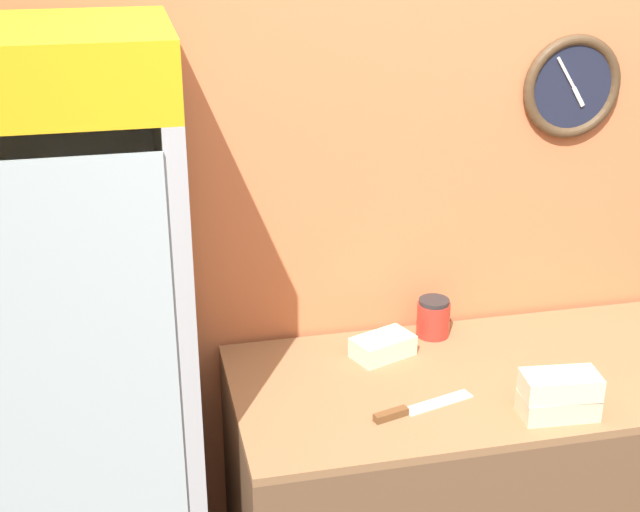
{
  "coord_description": "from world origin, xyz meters",
  "views": [
    {
      "loc": [
        -1.02,
        -1.26,
        2.28
      ],
      "look_at": [
        -0.53,
        0.95,
        1.34
      ],
      "focal_mm": 50.0,
      "sensor_mm": 36.0,
      "label": 1
    }
  ],
  "objects_px": {
    "sandwich_stack_middle": "(560,385)",
    "chefs_knife": "(410,410)",
    "beverage_cooler": "(62,362)",
    "sandwich_flat_left": "(383,346)",
    "sandwich_stack_bottom": "(558,405)",
    "condiment_jar": "(433,318)"
  },
  "relations": [
    {
      "from": "condiment_jar",
      "to": "sandwich_flat_left",
      "type": "bearing_deg",
      "value": -153.74
    },
    {
      "from": "beverage_cooler",
      "to": "condiment_jar",
      "type": "distance_m",
      "value": 1.17
    },
    {
      "from": "condiment_jar",
      "to": "chefs_knife",
      "type": "bearing_deg",
      "value": -116.86
    },
    {
      "from": "sandwich_stack_bottom",
      "to": "condiment_jar",
      "type": "height_order",
      "value": "condiment_jar"
    },
    {
      "from": "sandwich_flat_left",
      "to": "condiment_jar",
      "type": "bearing_deg",
      "value": 26.26
    },
    {
      "from": "beverage_cooler",
      "to": "sandwich_stack_middle",
      "type": "distance_m",
      "value": 1.36
    },
    {
      "from": "sandwich_flat_left",
      "to": "condiment_jar",
      "type": "xyz_separation_m",
      "value": [
        0.2,
        0.1,
        0.03
      ]
    },
    {
      "from": "sandwich_stack_middle",
      "to": "chefs_knife",
      "type": "relative_size",
      "value": 0.7
    },
    {
      "from": "chefs_knife",
      "to": "condiment_jar",
      "type": "height_order",
      "value": "condiment_jar"
    },
    {
      "from": "sandwich_flat_left",
      "to": "chefs_knife",
      "type": "xyz_separation_m",
      "value": [
        -0.02,
        -0.33,
        -0.02
      ]
    },
    {
      "from": "beverage_cooler",
      "to": "sandwich_stack_bottom",
      "type": "distance_m",
      "value": 1.37
    },
    {
      "from": "sandwich_stack_bottom",
      "to": "sandwich_stack_middle",
      "type": "relative_size",
      "value": 0.99
    },
    {
      "from": "sandwich_stack_middle",
      "to": "condiment_jar",
      "type": "height_order",
      "value": "sandwich_stack_middle"
    },
    {
      "from": "beverage_cooler",
      "to": "sandwich_flat_left",
      "type": "height_order",
      "value": "beverage_cooler"
    },
    {
      "from": "sandwich_stack_bottom",
      "to": "sandwich_flat_left",
      "type": "bearing_deg",
      "value": 130.93
    },
    {
      "from": "sandwich_flat_left",
      "to": "chefs_knife",
      "type": "bearing_deg",
      "value": -93.07
    },
    {
      "from": "sandwich_stack_middle",
      "to": "condiment_jar",
      "type": "bearing_deg",
      "value": 108.44
    },
    {
      "from": "sandwich_stack_bottom",
      "to": "sandwich_flat_left",
      "type": "distance_m",
      "value": 0.57
    },
    {
      "from": "chefs_knife",
      "to": "sandwich_stack_bottom",
      "type": "bearing_deg",
      "value": -14.87
    },
    {
      "from": "beverage_cooler",
      "to": "sandwich_stack_bottom",
      "type": "height_order",
      "value": "beverage_cooler"
    },
    {
      "from": "sandwich_flat_left",
      "to": "condiment_jar",
      "type": "distance_m",
      "value": 0.22
    },
    {
      "from": "sandwich_flat_left",
      "to": "chefs_knife",
      "type": "relative_size",
      "value": 0.68
    }
  ]
}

